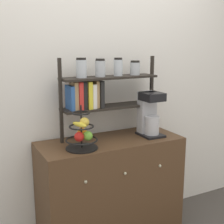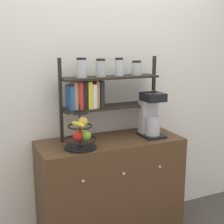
# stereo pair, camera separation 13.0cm
# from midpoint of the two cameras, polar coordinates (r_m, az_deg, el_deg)

# --- Properties ---
(wall_back) EXTENTS (7.00, 0.05, 2.60)m
(wall_back) POSITION_cam_midpoint_polar(r_m,az_deg,el_deg) (2.71, -4.41, 4.70)
(wall_back) COLOR silver
(wall_back) RESTS_ON ground_plane
(sideboard) EXTENTS (1.18, 0.49, 0.89)m
(sideboard) POSITION_cam_midpoint_polar(r_m,az_deg,el_deg) (2.71, -1.68, -14.18)
(sideboard) COLOR #4C331E
(sideboard) RESTS_ON ground_plane
(coffee_maker) EXTENTS (0.17, 0.22, 0.37)m
(coffee_maker) POSITION_cam_midpoint_polar(r_m,az_deg,el_deg) (2.65, 5.47, -0.31)
(coffee_maker) COLOR black
(coffee_maker) RESTS_ON sideboard
(fruit_stand) EXTENTS (0.24, 0.24, 0.33)m
(fruit_stand) POSITION_cam_midpoint_polar(r_m,az_deg,el_deg) (2.32, -7.07, -4.02)
(fruit_stand) COLOR black
(fruit_stand) RESTS_ON sideboard
(shelf_hutch) EXTENTS (0.86, 0.20, 0.66)m
(shelf_hutch) POSITION_cam_midpoint_polar(r_m,az_deg,el_deg) (2.53, -3.91, 4.28)
(shelf_hutch) COLOR black
(shelf_hutch) RESTS_ON sideboard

